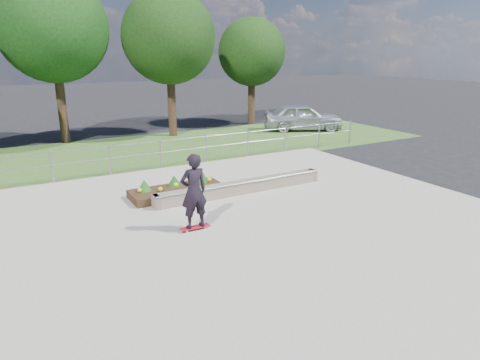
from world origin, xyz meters
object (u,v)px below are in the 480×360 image
grind_ledge (242,187)px  skateboarder (194,191)px  planter_bed (177,189)px  parked_car (303,117)px

grind_ledge → skateboarder: size_ratio=2.94×
grind_ledge → planter_bed: planter_bed is taller
planter_bed → parked_car: bearing=35.1°
planter_bed → skateboarder: 3.10m
grind_ledge → skateboarder: skateboarder is taller
grind_ledge → parked_car: 12.58m
grind_ledge → parked_car: parked_car is taller
parked_car → skateboarder: bearing=159.0°
skateboarder → parked_car: size_ratio=0.44×
planter_bed → skateboarder: bearing=-102.6°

